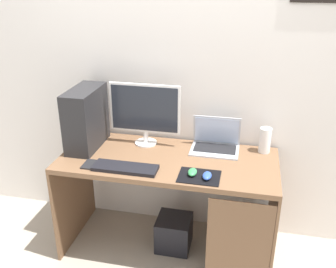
{
  "coord_description": "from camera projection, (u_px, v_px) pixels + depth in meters",
  "views": [
    {
      "loc": [
        0.5,
        -2.27,
        1.94
      ],
      "look_at": [
        0.0,
        0.0,
        0.93
      ],
      "focal_mm": 40.92,
      "sensor_mm": 36.0,
      "label": 1
    }
  ],
  "objects": [
    {
      "name": "mouse_left",
      "position": [
        192.0,
        172.0,
        2.39
      ],
      "size": [
        0.06,
        0.1,
        0.03
      ],
      "primitive_type": "ellipsoid",
      "color": "#338C4C",
      "rests_on": "mousepad"
    },
    {
      "name": "monitor",
      "position": [
        145.0,
        112.0,
        2.72
      ],
      "size": [
        0.51,
        0.16,
        0.46
      ],
      "color": "white",
      "rests_on": "desk"
    },
    {
      "name": "pc_tower",
      "position": [
        86.0,
        118.0,
        2.7
      ],
      "size": [
        0.18,
        0.41,
        0.43
      ],
      "primitive_type": "cube",
      "color": "#232326",
      "rests_on": "desk"
    },
    {
      "name": "cell_phone",
      "position": [
        89.0,
        164.0,
        2.52
      ],
      "size": [
        0.07,
        0.13,
        0.01
      ],
      "primitive_type": "cube",
      "color": "#232326",
      "rests_on": "desk"
    },
    {
      "name": "desk",
      "position": [
        170.0,
        178.0,
        2.66
      ],
      "size": [
        1.48,
        0.66,
        0.75
      ],
      "color": "brown",
      "rests_on": "ground_plane"
    },
    {
      "name": "keyboard",
      "position": [
        125.0,
        168.0,
        2.46
      ],
      "size": [
        0.42,
        0.14,
        0.02
      ],
      "primitive_type": "cube",
      "color": "black",
      "rests_on": "desk"
    },
    {
      "name": "mouse_right",
      "position": [
        207.0,
        176.0,
        2.35
      ],
      "size": [
        0.06,
        0.1,
        0.03
      ],
      "primitive_type": "ellipsoid",
      "color": "#2D51B2",
      "rests_on": "mousepad"
    },
    {
      "name": "wall_back",
      "position": [
        179.0,
        65.0,
        2.72
      ],
      "size": [
        4.0,
        0.05,
        2.6
      ],
      "color": "silver",
      "rests_on": "ground_plane"
    },
    {
      "name": "mousepad",
      "position": [
        199.0,
        176.0,
        2.38
      ],
      "size": [
        0.26,
        0.2,
        0.0
      ],
      "primitive_type": "cube",
      "color": "black",
      "rests_on": "desk"
    },
    {
      "name": "subwoofer",
      "position": [
        174.0,
        232.0,
        2.86
      ],
      "size": [
        0.25,
        0.25,
        0.25
      ],
      "primitive_type": "cube",
      "color": "black",
      "rests_on": "ground_plane"
    },
    {
      "name": "ground_plane",
      "position": [
        168.0,
        245.0,
        2.91
      ],
      "size": [
        8.0,
        8.0,
        0.0
      ],
      "primitive_type": "plane",
      "color": "#9E9384"
    },
    {
      "name": "laptop",
      "position": [
        215.0,
        143.0,
        2.72
      ],
      "size": [
        0.34,
        0.24,
        0.23
      ],
      "color": "#B7BCC6",
      "rests_on": "desk"
    },
    {
      "name": "speaker",
      "position": [
        265.0,
        140.0,
        2.66
      ],
      "size": [
        0.08,
        0.08,
        0.18
      ],
      "primitive_type": "cylinder",
      "color": "white",
      "rests_on": "desk"
    }
  ]
}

